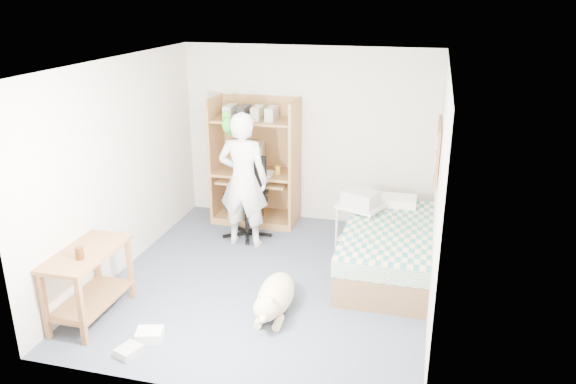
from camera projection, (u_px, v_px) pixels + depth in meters
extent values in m
plane|color=#414858|center=(270.00, 280.00, 6.55)|extent=(4.00, 4.00, 0.00)
cube|color=beige|center=(308.00, 136.00, 7.95)|extent=(3.60, 0.02, 2.50)
cube|color=beige|center=(438.00, 193.00, 5.70)|extent=(0.02, 4.00, 2.50)
cube|color=beige|center=(121.00, 167.00, 6.55)|extent=(0.02, 4.00, 2.50)
cube|color=white|center=(267.00, 63.00, 5.70)|extent=(3.60, 4.00, 0.02)
cube|color=olive|center=(217.00, 159.00, 8.10)|extent=(0.04, 0.60, 1.80)
cube|color=olive|center=(295.00, 165.00, 7.82)|extent=(0.04, 0.60, 1.80)
cube|color=olive|center=(261.00, 156.00, 8.22)|extent=(1.20, 0.02, 1.80)
cube|color=olive|center=(255.00, 173.00, 8.01)|extent=(1.12, 0.60, 0.04)
cube|color=olive|center=(254.00, 181.00, 7.97)|extent=(1.00, 0.50, 0.03)
cube|color=olive|center=(254.00, 120.00, 7.76)|extent=(1.12, 0.55, 0.03)
cube|color=olive|center=(256.00, 217.00, 8.25)|extent=(1.12, 0.60, 0.10)
cube|color=brown|center=(387.00, 257.00, 6.73)|extent=(1.00, 2.00, 0.36)
cube|color=#2C7674|center=(389.00, 235.00, 6.63)|extent=(1.02, 2.02, 0.20)
cube|color=white|center=(395.00, 201.00, 7.32)|extent=(0.55, 0.35, 0.12)
cube|color=brown|center=(85.00, 253.00, 5.58)|extent=(0.50, 1.00, 0.04)
cube|color=brown|center=(44.00, 307.00, 5.34)|extent=(0.05, 0.05, 0.70)
cube|color=brown|center=(81.00, 313.00, 5.25)|extent=(0.05, 0.05, 0.70)
cube|color=brown|center=(97.00, 265.00, 6.16)|extent=(0.05, 0.05, 0.70)
cube|color=brown|center=(130.00, 269.00, 6.07)|extent=(0.05, 0.05, 0.70)
cube|color=brown|center=(92.00, 300.00, 5.75)|extent=(0.46, 0.92, 0.03)
cube|color=#9B7245|center=(438.00, 151.00, 6.46)|extent=(0.03, 0.90, 0.60)
cube|color=brown|center=(440.00, 124.00, 6.36)|extent=(0.04, 0.94, 0.04)
cube|color=brown|center=(435.00, 176.00, 6.57)|extent=(0.04, 0.94, 0.04)
cylinder|color=black|center=(247.00, 233.00, 7.74)|extent=(0.60, 0.60, 0.06)
cylinder|color=black|center=(247.00, 220.00, 7.68)|extent=(0.06, 0.06, 0.40)
cube|color=black|center=(247.00, 203.00, 7.60)|extent=(0.47, 0.47, 0.08)
cube|color=black|center=(251.00, 175.00, 7.70)|extent=(0.42, 0.06, 0.55)
cube|color=black|center=(229.00, 191.00, 7.60)|extent=(0.04, 0.30, 0.04)
cube|color=black|center=(264.00, 195.00, 7.49)|extent=(0.04, 0.30, 0.04)
imported|color=white|center=(243.00, 180.00, 7.22)|extent=(0.65, 0.43, 1.78)
ellipsoid|color=#16982B|center=(227.00, 124.00, 7.04)|extent=(0.13, 0.13, 0.21)
sphere|color=#16982B|center=(226.00, 114.00, 6.96)|extent=(0.09, 0.09, 0.09)
cone|color=orange|center=(224.00, 115.00, 6.92)|extent=(0.04, 0.04, 0.04)
cylinder|color=#16982B|center=(229.00, 133.00, 7.13)|extent=(0.03, 0.14, 0.13)
ellipsoid|color=#D2BA8D|center=(276.00, 294.00, 5.91)|extent=(0.39, 0.78, 0.35)
sphere|color=#D2BA8D|center=(266.00, 308.00, 5.49)|extent=(0.26, 0.26, 0.26)
cone|color=#D2BA8D|center=(259.00, 298.00, 5.44)|extent=(0.07, 0.07, 0.10)
cone|color=#D2BA8D|center=(272.00, 300.00, 5.42)|extent=(0.07, 0.07, 0.10)
ellipsoid|color=#D2BA8D|center=(263.00, 318.00, 5.41)|extent=(0.09, 0.14, 0.09)
cylinder|color=#D2BA8D|center=(285.00, 281.00, 6.31)|extent=(0.07, 0.25, 0.12)
cube|color=silver|center=(360.00, 206.00, 7.12)|extent=(0.65, 0.59, 0.04)
cube|color=silver|center=(359.00, 239.00, 7.27)|extent=(0.59, 0.53, 0.03)
cylinder|color=silver|center=(339.00, 232.00, 7.11)|extent=(0.03, 0.03, 0.61)
cylinder|color=silver|center=(376.00, 236.00, 7.01)|extent=(0.03, 0.03, 0.61)
cylinder|color=silver|center=(344.00, 221.00, 7.44)|extent=(0.03, 0.03, 0.61)
cylinder|color=silver|center=(379.00, 225.00, 7.33)|extent=(0.03, 0.03, 0.61)
cube|color=#B2B2AD|center=(361.00, 198.00, 7.08)|extent=(0.51, 0.45, 0.18)
cube|color=beige|center=(249.00, 156.00, 8.01)|extent=(0.47, 0.49, 0.39)
cube|color=navy|center=(247.00, 160.00, 7.81)|extent=(0.32, 0.07, 0.26)
cube|color=beige|center=(254.00, 180.00, 7.92)|extent=(0.45, 0.17, 0.03)
cylinder|color=gold|center=(278.00, 170.00, 7.86)|extent=(0.08, 0.08, 0.12)
cylinder|color=#42200A|center=(80.00, 253.00, 5.39)|extent=(0.08, 0.08, 0.12)
cube|color=white|center=(150.00, 335.00, 5.43)|extent=(0.29, 0.26, 0.10)
cube|color=#B7B7B2|center=(129.00, 351.00, 5.20)|extent=(0.24, 0.27, 0.08)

